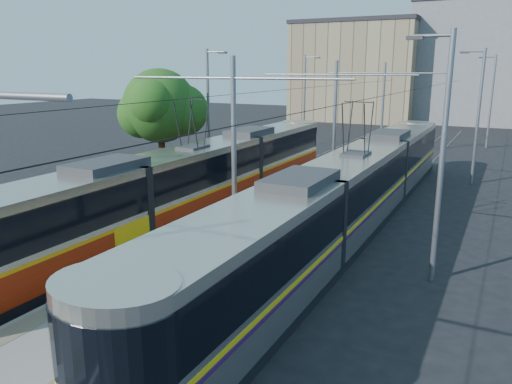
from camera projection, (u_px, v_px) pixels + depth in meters
The scene contains 13 objects.
ground at pixel (84, 338), 13.00m from camera, with size 160.00×160.00×0.00m, color black.
platform at pixel (315, 193), 27.64m from camera, with size 4.00×50.00×0.30m, color gray.
tactile_strip_left at pixel (291, 187), 28.25m from camera, with size 0.70×50.00×0.01m, color gray.
tactile_strip_right at pixel (340, 193), 26.96m from camera, with size 0.70×50.00×0.01m, color gray.
rails at pixel (315, 195), 27.68m from camera, with size 8.71×70.00×0.03m.
tram_left at pixel (194, 182), 23.25m from camera, with size 2.43×27.74×5.50m.
tram_right at pixel (354, 188), 21.36m from camera, with size 2.43×31.01×5.50m.
catenary at pixel (297, 118), 24.13m from camera, with size 9.20×70.00×7.00m.
street_lamps at pixel (340, 114), 30.13m from camera, with size 15.18×38.22×8.00m.
shelter at pixel (326, 175), 26.08m from camera, with size 0.93×1.14×2.19m.
tree at pixel (166, 107), 29.03m from camera, with size 4.73×4.37×6.87m.
building_left at pixel (359, 71), 67.68m from camera, with size 16.32×12.24×12.98m.
building_centre at pixel (491, 62), 63.78m from camera, with size 18.36×14.28×15.20m.
Camera 1 is at (9.33, -8.36, 6.84)m, focal length 35.00 mm.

